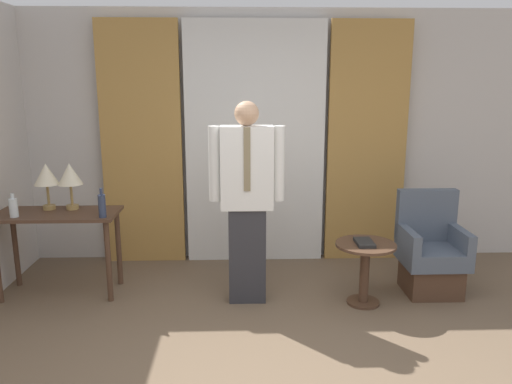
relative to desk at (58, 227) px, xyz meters
name	(u,v)px	position (x,y,z in m)	size (l,w,h in m)	color
wall_back	(255,138)	(1.85, 0.99, 0.70)	(10.00, 0.06, 2.70)	beige
curtain_sheer_center	(255,145)	(1.85, 0.86, 0.64)	(1.48, 0.06, 2.58)	white
curtain_drape_left	(142,145)	(0.64, 0.86, 0.64)	(0.85, 0.06, 2.58)	#B28442
curtain_drape_right	(367,144)	(3.05, 0.86, 0.64)	(0.85, 0.06, 2.58)	#B28442
desk	(58,227)	(0.00, 0.00, 0.00)	(1.11, 0.51, 0.78)	#4C3323
table_lamp_left	(46,176)	(-0.11, 0.12, 0.45)	(0.22, 0.22, 0.43)	#9E7F47
table_lamp_right	(70,176)	(0.11, 0.12, 0.45)	(0.22, 0.22, 0.43)	#9E7F47
bottle_near_edge	(102,205)	(0.47, -0.18, 0.24)	(0.06, 0.06, 0.26)	#2D3851
bottle_by_lamp	(13,207)	(-0.32, -0.14, 0.22)	(0.07, 0.07, 0.21)	silver
person	(247,196)	(1.74, -0.22, 0.33)	(0.66, 0.22, 1.80)	#2D2D33
armchair	(431,255)	(3.47, -0.07, -0.29)	(0.57, 0.54, 0.95)	#4C3323
side_table	(365,263)	(2.78, -0.33, -0.27)	(0.53, 0.53, 0.57)	#4C3323
book	(364,242)	(2.76, -0.34, -0.07)	(0.15, 0.25, 0.03)	black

